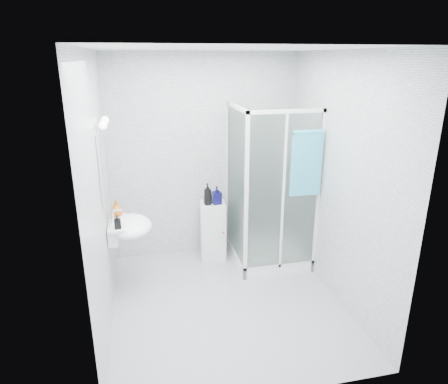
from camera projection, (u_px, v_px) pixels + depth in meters
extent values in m
cube|color=silver|center=(227.00, 189.00, 3.91)|extent=(2.40, 2.60, 2.60)
cube|color=#A2A4A7|center=(226.00, 302.00, 4.33)|extent=(2.40, 2.60, 0.01)
cube|color=white|center=(227.00, 49.00, 3.49)|extent=(2.40, 2.60, 0.01)
cube|color=white|center=(268.00, 255.00, 5.25)|extent=(0.90, 0.90, 0.12)
cube|color=white|center=(238.00, 108.00, 4.54)|extent=(0.04, 0.90, 0.04)
cube|color=white|center=(287.00, 111.00, 4.23)|extent=(0.90, 0.04, 0.04)
cube|color=white|center=(246.00, 201.00, 4.46)|extent=(0.04, 0.04, 2.00)
cube|color=white|center=(236.00, 186.00, 4.84)|extent=(0.02, 0.82, 1.84)
cube|color=white|center=(283.00, 195.00, 4.53)|extent=(0.82, 0.02, 1.84)
cube|color=white|center=(283.00, 195.00, 4.53)|extent=(0.03, 0.04, 1.84)
cylinder|color=silver|center=(262.00, 152.00, 5.19)|extent=(0.02, 0.02, 1.00)
cylinder|color=silver|center=(264.00, 116.00, 5.01)|extent=(0.09, 0.05, 0.09)
cylinder|color=silver|center=(264.00, 174.00, 5.33)|extent=(0.12, 0.04, 0.12)
cylinder|color=silver|center=(312.00, 130.00, 4.32)|extent=(0.03, 0.05, 0.03)
cube|color=white|center=(114.00, 232.00, 4.27)|extent=(0.10, 0.40, 0.18)
ellipsoid|color=white|center=(130.00, 226.00, 4.29)|extent=(0.46, 0.56, 0.20)
cube|color=white|center=(119.00, 223.00, 4.25)|extent=(0.16, 0.50, 0.02)
cylinder|color=silver|center=(112.00, 217.00, 4.21)|extent=(0.04, 0.04, 0.16)
cylinder|color=silver|center=(116.00, 210.00, 4.20)|extent=(0.12, 0.02, 0.02)
cube|color=white|center=(102.00, 165.00, 4.02)|extent=(0.02, 0.60, 0.70)
cylinder|color=silver|center=(99.00, 125.00, 3.74)|extent=(0.05, 0.04, 0.04)
sphere|color=white|center=(103.00, 125.00, 3.75)|extent=(0.08, 0.08, 0.08)
cylinder|color=silver|center=(101.00, 120.00, 4.04)|extent=(0.05, 0.04, 0.04)
sphere|color=white|center=(105.00, 120.00, 4.04)|extent=(0.08, 0.08, 0.08)
cylinder|color=silver|center=(176.00, 135.00, 4.91)|extent=(0.02, 0.04, 0.02)
sphere|color=silver|center=(176.00, 135.00, 4.89)|extent=(0.03, 0.03, 0.03)
cylinder|color=silver|center=(192.00, 134.00, 4.95)|extent=(0.02, 0.04, 0.02)
sphere|color=silver|center=(193.00, 134.00, 4.93)|extent=(0.03, 0.03, 0.03)
cube|color=white|center=(213.00, 231.00, 5.20)|extent=(0.34, 0.34, 0.76)
cube|color=white|center=(215.00, 236.00, 5.05)|extent=(0.28, 0.04, 0.65)
sphere|color=orange|center=(223.00, 233.00, 5.05)|extent=(0.03, 0.03, 0.03)
cube|color=#33A2C0|center=(306.00, 164.00, 4.42)|extent=(0.35, 0.04, 0.72)
cylinder|color=#33A2C0|center=(308.00, 132.00, 4.30)|extent=(0.35, 0.05, 0.05)
imported|color=black|center=(208.00, 194.00, 4.98)|extent=(0.14, 0.14, 0.28)
imported|color=#0C0B42|center=(217.00, 195.00, 5.02)|extent=(0.12, 0.12, 0.23)
imported|color=#B05614|center=(116.00, 209.00, 4.37)|extent=(0.17, 0.17, 0.18)
imported|color=black|center=(117.00, 222.00, 4.07)|extent=(0.07, 0.07, 0.15)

